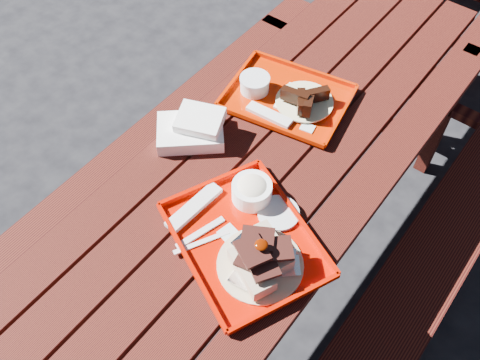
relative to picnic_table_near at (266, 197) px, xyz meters
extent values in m
plane|color=black|center=(0.00, 0.00, -0.56)|extent=(60.00, 60.00, 0.00)
cube|color=#47160D|center=(-0.30, 0.00, 0.17)|extent=(0.14, 2.40, 0.04)
cube|color=#47160D|center=(-0.15, 0.00, 0.17)|extent=(0.14, 2.40, 0.04)
cube|color=#47160D|center=(0.00, 0.00, 0.17)|extent=(0.14, 2.40, 0.04)
cube|color=#47160D|center=(0.15, 0.00, 0.17)|extent=(0.14, 2.40, 0.04)
cube|color=#47160D|center=(0.30, 0.00, 0.17)|extent=(0.14, 2.40, 0.04)
cube|color=#47160D|center=(-0.58, 0.00, -0.13)|extent=(0.25, 2.40, 0.04)
cube|color=#47160D|center=(-0.58, -0.84, -0.35)|extent=(0.06, 0.06, 0.42)
cube|color=#47160D|center=(-0.58, 0.84, -0.35)|extent=(0.06, 0.06, 0.42)
cube|color=#47160D|center=(0.58, 0.00, -0.13)|extent=(0.25, 2.40, 0.04)
cube|color=#47160D|center=(0.58, 0.84, -0.35)|extent=(0.06, 0.06, 0.42)
cube|color=#47160D|center=(-0.30, 0.96, -0.19)|extent=(0.06, 0.06, 0.75)
cube|color=#47160D|center=(0.30, 0.96, -0.19)|extent=(0.06, 0.06, 0.75)
cube|color=#47160D|center=(0.00, 0.96, -0.13)|extent=(1.40, 0.06, 0.04)
cube|color=#B90E00|center=(0.12, -0.28, 0.20)|extent=(0.56, 0.51, 0.01)
cube|color=#B90E00|center=(0.19, -0.12, 0.21)|extent=(0.42, 0.20, 0.02)
cube|color=#B90E00|center=(0.05, -0.44, 0.21)|extent=(0.42, 0.20, 0.02)
cube|color=#B90E00|center=(0.33, -0.37, 0.21)|extent=(0.15, 0.33, 0.02)
cube|color=#B90E00|center=(-0.09, -0.19, 0.21)|extent=(0.15, 0.33, 0.02)
cylinder|color=tan|center=(0.20, -0.32, 0.21)|extent=(0.25, 0.25, 0.01)
cube|color=tan|center=(0.20, -0.36, 0.24)|extent=(0.17, 0.13, 0.05)
cube|color=tan|center=(0.20, -0.28, 0.24)|extent=(0.17, 0.13, 0.05)
ellipsoid|color=#491000|center=(0.20, -0.32, 0.33)|extent=(0.04, 0.04, 0.01)
cylinder|color=white|center=(0.04, -0.15, 0.23)|extent=(0.12, 0.12, 0.06)
ellipsoid|color=beige|center=(0.04, -0.15, 0.25)|extent=(0.11, 0.11, 0.05)
cylinder|color=silver|center=(0.15, -0.15, 0.21)|extent=(0.13, 0.13, 0.01)
cube|color=silver|center=(-0.07, -0.29, 0.21)|extent=(0.06, 0.21, 0.02)
cube|color=silver|center=(0.00, -0.34, 0.21)|extent=(0.06, 0.16, 0.01)
cube|color=silver|center=(0.03, -0.37, 0.20)|extent=(0.10, 0.16, 0.01)
cube|color=silver|center=(0.07, -0.29, 0.20)|extent=(0.06, 0.06, 0.00)
cube|color=#AF1E00|center=(-0.12, 0.28, 0.20)|extent=(0.47, 0.39, 0.01)
cube|color=#AF1E00|center=(-0.15, 0.44, 0.21)|extent=(0.41, 0.09, 0.02)
cube|color=#AF1E00|center=(-0.09, 0.12, 0.21)|extent=(0.41, 0.09, 0.02)
cube|color=#AF1E00|center=(0.08, 0.32, 0.21)|extent=(0.07, 0.32, 0.02)
cube|color=#AF1E00|center=(-0.32, 0.24, 0.21)|extent=(0.07, 0.32, 0.02)
cube|color=silver|center=(-0.07, 0.29, 0.20)|extent=(0.16, 0.16, 0.01)
cylinder|color=beige|center=(-0.05, 0.29, 0.21)|extent=(0.21, 0.21, 0.01)
cylinder|color=silver|center=(-0.24, 0.24, 0.23)|extent=(0.10, 0.10, 0.05)
cylinder|color=silver|center=(-0.24, 0.24, 0.26)|extent=(0.11, 0.11, 0.01)
cube|color=white|center=(-0.12, 0.17, 0.21)|extent=(0.17, 0.05, 0.01)
cube|color=silver|center=(0.02, 0.20, 0.20)|extent=(0.05, 0.05, 0.00)
cube|color=white|center=(-0.28, -0.07, 0.21)|extent=(0.27, 0.27, 0.05)
cube|color=white|center=(-0.26, -0.04, 0.26)|extent=(0.18, 0.17, 0.04)
camera|label=1|loc=(0.60, -0.92, 1.57)|focal=40.00mm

